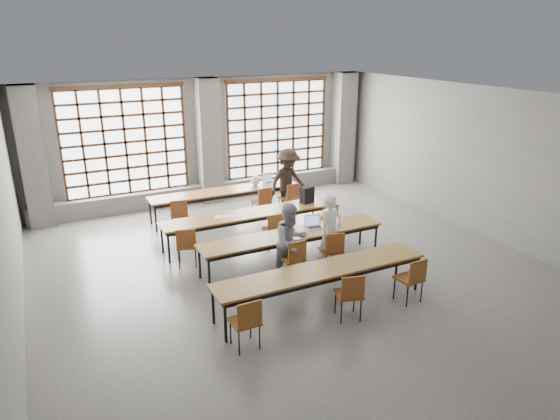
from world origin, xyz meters
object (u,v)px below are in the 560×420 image
object	(u,v)px
desk_row_c	(293,236)
green_box	(289,230)
chair_back_mid	(263,200)
desk_row_b	(247,216)
chair_near_mid	(350,292)
student_back	(288,181)
chair_mid_right	(328,217)
red_pouch	(245,319)
chair_front_left	(294,256)
desk_row_a	(225,193)
student_female	(291,242)
chair_mid_centre	(274,227)
laptop_back	(269,181)
student_male	(330,233)
phone	(303,233)
laptop_front	(314,224)
chair_mid_left	(186,243)
chair_near_left	(247,319)
mouse	(332,225)
chair_back_right	(290,195)
chair_front_right	(333,248)
backpack	(307,195)
plastic_bag	(255,180)
desk_row_d	(322,272)
chair_back_left	(179,212)
chair_near_right	(412,276)

from	to	relation	value
desk_row_c	green_box	size ratio (longest dim) A/B	16.00
chair_back_mid	desk_row_b	bearing A→B (deg)	-127.49
chair_near_mid	student_back	xyz separation A→B (m)	(1.54, 5.27, 0.35)
chair_mid_right	red_pouch	xyz separation A→B (m)	(-3.44, -3.16, -0.04)
desk_row_c	chair_front_left	size ratio (longest dim) A/B	4.55
desk_row_a	student_female	xyz separation A→B (m)	(-0.11, -3.95, 0.12)
red_pouch	student_female	bearing A→B (deg)	45.53
chair_mid_centre	laptop_back	xyz separation A→B (m)	(1.11, 2.64, 0.25)
student_male	phone	world-z (taller)	student_male
student_female	laptop_front	bearing A→B (deg)	24.48
chair_mid_left	chair_near_left	world-z (taller)	same
chair_back_mid	mouse	bearing A→B (deg)	-83.23
chair_front_left	phone	distance (m)	0.74
chair_back_right	chair_mid_left	bearing A→B (deg)	-150.84
desk_row_c	chair_front_right	xyz separation A→B (m)	(0.59, -0.63, -0.13)
chair_near_left	chair_back_mid	bearing A→B (deg)	62.99
student_male	backpack	world-z (taller)	student_male
desk_row_c	mouse	size ratio (longest dim) A/B	40.82
red_pouch	chair_mid_right	bearing A→B (deg)	42.59
desk_row_a	laptop_back	distance (m)	1.34
laptop_front	laptop_back	xyz separation A→B (m)	(0.58, 3.45, 0.00)
student_male	plastic_bag	world-z (taller)	student_male
chair_back_right	plastic_bag	distance (m)	1.04
desk_row_d	chair_front_left	world-z (taller)	chair_front_left
chair_front_left	plastic_bag	bearing A→B (deg)	76.37
green_box	student_back	bearing A→B (deg)	63.12
chair_mid_centre	student_back	bearing A→B (deg)	55.87
desk_row_c	chair_mid_right	bearing A→B (deg)	32.74
phone	desk_row_d	bearing A→B (deg)	-107.11
chair_front_left	phone	bearing A→B (deg)	48.03
desk_row_b	chair_near_mid	bearing A→B (deg)	-86.52
chair_mid_right	backpack	world-z (taller)	backpack
desk_row_c	chair_mid_centre	distance (m)	0.93
chair_back_mid	backpack	world-z (taller)	backpack
chair_back_mid	chair_back_left	bearing A→B (deg)	179.97
plastic_bag	desk_row_c	bearing A→B (deg)	-101.39
desk_row_c	student_female	size ratio (longest dim) A/B	2.55
chair_front_right	red_pouch	world-z (taller)	chair_front_right
chair_back_mid	chair_mid_right	size ratio (longest dim) A/B	1.00
chair_near_left	student_male	bearing A→B (deg)	34.92
laptop_back	desk_row_d	bearing A→B (deg)	-105.42
desk_row_c	desk_row_d	xyz separation A→B (m)	(-0.31, -1.69, 0.00)
chair_back_left	chair_back_right	xyz separation A→B (m)	(3.03, -0.00, 0.00)
phone	chair_mid_centre	bearing A→B (deg)	98.59
desk_row_a	student_back	size ratio (longest dim) A/B	2.25
chair_near_right	mouse	xyz separation A→B (m)	(-0.24, 2.30, 0.21)
desk_row_b	red_pouch	bearing A→B (deg)	-113.46
chair_back_mid	laptop_back	distance (m)	0.94
laptop_back	chair_near_right	bearing A→B (deg)	-89.45
chair_front_right	desk_row_b	bearing A→B (deg)	113.65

